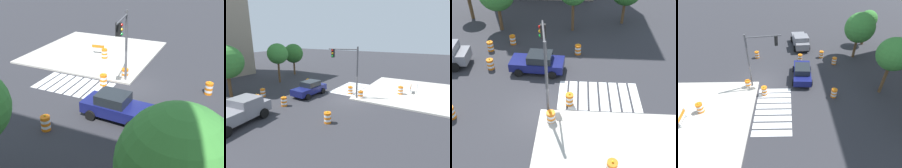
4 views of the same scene
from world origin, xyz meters
TOP-DOWN VIEW (x-y plane):
  - ground_plane at (0.00, 0.00)m, footprint 120.00×120.00m
  - sidewalk_corner at (6.00, -6.00)m, footprint 12.00×12.00m
  - crosswalk_stripes at (4.00, 1.80)m, footprint 5.85×3.20m
  - sports_car at (-0.82, 4.71)m, footprint 4.39×2.31m
  - traffic_barrel_near_corner at (2.39, 7.56)m, footprint 0.56×0.56m
  - traffic_barrel_crosswalk_end at (0.80, -0.99)m, footprint 0.56×0.56m
  - traffic_barrel_median_near at (-5.69, 7.68)m, footprint 0.56×0.56m
  - traffic_barrel_far_curb at (-5.75, -0.95)m, footprint 0.56×0.56m
  - traffic_barrel_lane_center at (1.90, 0.79)m, footprint 0.56×0.56m
  - traffic_barrel_opposite_curb at (-4.82, 4.76)m, footprint 0.56×0.56m
  - traffic_barrel_on_sidewalk at (4.30, -4.49)m, footprint 0.56×0.56m
  - construction_barricade at (5.45, -5.57)m, footprint 1.31×0.89m
  - traffic_light_pole at (0.40, 0.52)m, footprint 0.83×3.26m
  - street_tree_streetside_mid at (-5.78, 12.06)m, footprint 3.63×3.63m

SIDE VIEW (x-z plane):
  - ground_plane at x=0.00m, z-range 0.00..0.00m
  - crosswalk_stripes at x=4.00m, z-range 0.00..0.02m
  - sidewalk_corner at x=6.00m, z-range 0.00..0.15m
  - traffic_barrel_near_corner at x=2.39m, z-range -0.06..0.96m
  - traffic_barrel_crosswalk_end at x=0.80m, z-range -0.06..0.96m
  - traffic_barrel_median_near at x=-5.69m, z-range -0.06..0.96m
  - traffic_barrel_far_curb at x=-5.75m, z-range -0.06..0.96m
  - traffic_barrel_lane_center at x=1.90m, z-range -0.06..0.96m
  - traffic_barrel_opposite_curb at x=-4.82m, z-range -0.06..0.96m
  - traffic_barrel_on_sidewalk at x=4.30m, z-range 0.09..1.11m
  - construction_barricade at x=5.45m, z-range 0.22..1.22m
  - sports_car at x=-0.82m, z-range 0.00..1.63m
  - traffic_light_pole at x=0.40m, z-range 1.16..6.66m
  - street_tree_streetside_mid at x=-5.78m, z-range 1.06..6.84m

